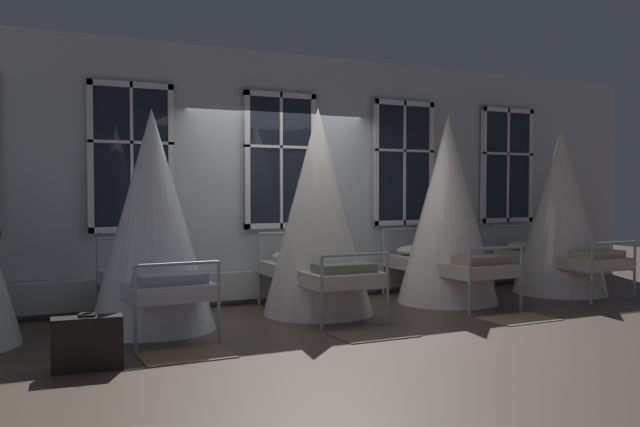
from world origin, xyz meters
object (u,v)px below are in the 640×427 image
at_px(cot_fourth, 448,212).
at_px(cot_second, 152,224).
at_px(cot_third, 318,215).
at_px(cot_fifth, 560,214).
at_px(suitcase_dark, 87,343).

bearing_deg(cot_fourth, cot_second, 89.91).
bearing_deg(cot_third, cot_second, 92.50).
height_order(cot_third, cot_fourth, cot_fourth).
distance_m(cot_second, cot_fifth, 5.82).
bearing_deg(cot_fifth, cot_third, 88.92).
height_order(cot_second, cot_third, cot_third).
xyz_separation_m(cot_second, cot_fifth, (5.82, -0.01, 0.01)).
xyz_separation_m(cot_third, cot_fourth, (1.90, -0.01, 0.00)).
xyz_separation_m(cot_third, suitcase_dark, (-2.83, -1.47, -0.96)).
bearing_deg(suitcase_dark, cot_second, 64.57).
bearing_deg(cot_second, cot_third, -90.00).
relative_size(cot_third, suitcase_dark, 4.26).
relative_size(cot_fourth, suitcase_dark, 4.27).
height_order(cot_third, cot_fifth, cot_third).
bearing_deg(cot_fifth, cot_second, 89.88).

